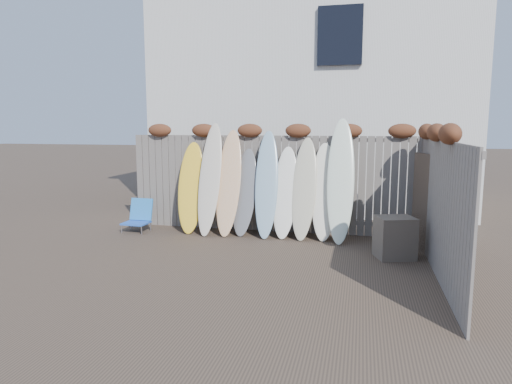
% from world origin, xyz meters
% --- Properties ---
extents(ground, '(80.00, 80.00, 0.00)m').
position_xyz_m(ground, '(0.00, 0.00, 0.00)').
color(ground, '#493A2D').
extents(back_fence, '(6.05, 0.28, 2.24)m').
position_xyz_m(back_fence, '(0.06, 2.39, 1.18)').
color(back_fence, slate).
rests_on(back_fence, ground).
extents(right_fence, '(0.28, 4.40, 2.24)m').
position_xyz_m(right_fence, '(2.99, 0.25, 1.14)').
color(right_fence, slate).
rests_on(right_fence, ground).
extents(house, '(8.50, 5.50, 6.33)m').
position_xyz_m(house, '(0.50, 6.50, 3.20)').
color(house, silver).
rests_on(house, ground).
extents(beach_chair, '(0.52, 0.55, 0.67)m').
position_xyz_m(beach_chair, '(-2.68, 1.79, 0.31)').
color(beach_chair, blue).
rests_on(beach_chair, ground).
extents(wooden_crate, '(0.73, 0.66, 0.70)m').
position_xyz_m(wooden_crate, '(2.45, 0.94, 0.35)').
color(wooden_crate, brown).
rests_on(wooden_crate, ground).
extents(lattice_panel, '(0.39, 1.11, 1.72)m').
position_xyz_m(lattice_panel, '(3.00, 1.35, 0.86)').
color(lattice_panel, '#48342B').
rests_on(lattice_panel, ground).
extents(surfboard_0, '(0.61, 0.72, 1.87)m').
position_xyz_m(surfboard_0, '(-1.57, 1.99, 0.93)').
color(surfboard_0, yellow).
rests_on(surfboard_0, ground).
extents(surfboard_1, '(0.49, 0.82, 2.26)m').
position_xyz_m(surfboard_1, '(-1.13, 1.93, 1.13)').
color(surfboard_1, beige).
rests_on(surfboard_1, ground).
extents(surfboard_2, '(0.51, 0.76, 2.12)m').
position_xyz_m(surfboard_2, '(-0.74, 1.96, 1.06)').
color(surfboard_2, '#F3AA7F').
rests_on(surfboard_2, ground).
extents(surfboard_3, '(0.54, 0.67, 1.74)m').
position_xyz_m(surfboard_3, '(-0.42, 2.00, 0.87)').
color(surfboard_3, slate).
rests_on(surfboard_3, ground).
extents(surfboard_4, '(0.51, 0.78, 2.11)m').
position_xyz_m(surfboard_4, '(0.04, 1.97, 1.05)').
color(surfboard_4, '#86ABC3').
rests_on(surfboard_4, ground).
extents(surfboard_5, '(0.51, 0.66, 1.80)m').
position_xyz_m(surfboard_5, '(0.41, 1.98, 0.90)').
color(surfboard_5, white).
rests_on(surfboard_5, ground).
extents(surfboard_6, '(0.52, 0.73, 1.98)m').
position_xyz_m(surfboard_6, '(0.79, 1.97, 0.99)').
color(surfboard_6, beige).
rests_on(surfboard_6, ground).
extents(surfboard_7, '(0.53, 0.70, 1.87)m').
position_xyz_m(surfboard_7, '(1.17, 2.00, 0.94)').
color(surfboard_7, white).
rests_on(surfboard_7, ground).
extents(surfboard_8, '(0.53, 0.84, 2.35)m').
position_xyz_m(surfboard_8, '(1.49, 1.91, 1.18)').
color(surfboard_8, silver).
rests_on(surfboard_8, ground).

